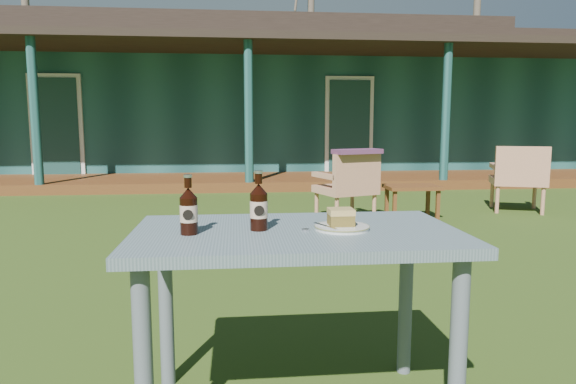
{
  "coord_description": "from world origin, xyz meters",
  "views": [
    {
      "loc": [
        -0.22,
        -3.45,
        1.11
      ],
      "look_at": [
        0.0,
        -1.3,
        0.82
      ],
      "focal_mm": 32.0,
      "sensor_mm": 36.0,
      "label": 1
    }
  ],
  "objects": [
    {
      "name": "cafe_table",
      "position": [
        0.0,
        -1.6,
        0.62
      ],
      "size": [
        1.2,
        0.7,
        0.72
      ],
      "color": "slate",
      "rests_on": "ground"
    },
    {
      "name": "tree_left",
      "position": [
        -8.0,
        17.5,
        5.25
      ],
      "size": [
        0.28,
        0.28,
        10.5
      ],
      "primitive_type": "cylinder",
      "color": "brown",
      "rests_on": "ground"
    },
    {
      "name": "plate",
      "position": [
        0.17,
        -1.61,
        0.73
      ],
      "size": [
        0.2,
        0.2,
        0.01
      ],
      "color": "silver",
      "rests_on": "cafe_table"
    },
    {
      "name": "fork",
      "position": [
        0.1,
        -1.62,
        0.74
      ],
      "size": [
        0.07,
        0.13,
        0.0
      ],
      "primitive_type": "cube",
      "rotation": [
        0.0,
        0.0,
        0.43
      ],
      "color": "silver",
      "rests_on": "plate"
    },
    {
      "name": "side_table",
      "position": [
        1.79,
        2.2,
        0.34
      ],
      "size": [
        0.6,
        0.4,
        0.4
      ],
      "color": "#5E3316",
      "rests_on": "ground"
    },
    {
      "name": "cake_slice",
      "position": [
        0.17,
        -1.6,
        0.77
      ],
      "size": [
        0.09,
        0.09,
        0.06
      ],
      "color": "brown",
      "rests_on": "plate"
    },
    {
      "name": "tree_mid",
      "position": [
        3.0,
        18.5,
        4.75
      ],
      "size": [
        0.28,
        0.28,
        9.5
      ],
      "primitive_type": "cylinder",
      "color": "brown",
      "rests_on": "ground"
    },
    {
      "name": "bottle_cap",
      "position": [
        0.03,
        -1.63,
        0.72
      ],
      "size": [
        0.03,
        0.03,
        0.01
      ],
      "primitive_type": "cylinder",
      "color": "silver",
      "rests_on": "cafe_table"
    },
    {
      "name": "armchair_right",
      "position": [
        3.29,
        2.57,
        0.47
      ],
      "size": [
        0.77,
        0.75,
        0.83
      ],
      "color": "tan",
      "rests_on": "ground"
    },
    {
      "name": "cola_bottle_far",
      "position": [
        -0.39,
        -1.64,
        0.8
      ],
      "size": [
        0.06,
        0.07,
        0.21
      ],
      "color": "black",
      "rests_on": "cafe_table"
    },
    {
      "name": "floral_throw",
      "position": [
        1.09,
        1.99,
        0.8
      ],
      "size": [
        0.58,
        0.38,
        0.05
      ],
      "primitive_type": "cube",
      "rotation": [
        0.0,
        0.0,
        3.49
      ],
      "color": "#5D2F51",
      "rests_on": "armchair_left"
    },
    {
      "name": "armchair_left",
      "position": [
        1.04,
        2.13,
        0.44
      ],
      "size": [
        0.73,
        0.7,
        0.78
      ],
      "color": "tan",
      "rests_on": "ground"
    },
    {
      "name": "pavilion",
      "position": [
        -0.0,
        9.39,
        1.61
      ],
      "size": [
        15.8,
        8.3,
        3.45
      ],
      "color": "#1C4A48",
      "rests_on": "ground"
    },
    {
      "name": "tree_right",
      "position": [
        9.5,
        17.0,
        5.5
      ],
      "size": [
        0.28,
        0.28,
        11.0
      ],
      "primitive_type": "cylinder",
      "color": "brown",
      "rests_on": "ground"
    },
    {
      "name": "cola_bottle_near",
      "position": [
        -0.14,
        -1.59,
        0.81
      ],
      "size": [
        0.07,
        0.07,
        0.22
      ],
      "color": "black",
      "rests_on": "cafe_table"
    },
    {
      "name": "ground",
      "position": [
        0.0,
        0.0,
        0.0
      ],
      "size": [
        80.0,
        80.0,
        0.0
      ],
      "primitive_type": "plane",
      "color": "#334916"
    }
  ]
}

